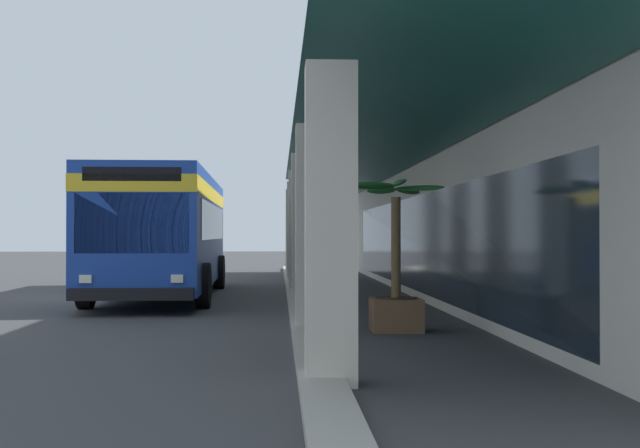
{
  "coord_description": "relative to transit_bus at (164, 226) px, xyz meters",
  "views": [
    {
      "loc": [
        22.17,
        4.5,
        1.62
      ],
      "look_at": [
        1.98,
        5.48,
        1.87
      ],
      "focal_mm": 47.78,
      "sensor_mm": 36.0,
      "label": 1
    }
  ],
  "objects": [
    {
      "name": "transit_bus",
      "position": [
        0.0,
        0.0,
        0.0
      ],
      "size": [
        11.25,
        2.97,
        3.34
      ],
      "color": "#193D9E",
      "rests_on": "ground"
    },
    {
      "name": "potted_palm",
      "position": [
        8.29,
        4.97,
        -1.19
      ],
      "size": [
        1.61,
        1.66,
        2.55
      ],
      "color": "brown",
      "rests_on": "ground"
    },
    {
      "name": "ground",
      "position": [
        0.33,
        6.5,
        -1.85
      ],
      "size": [
        120.0,
        120.0,
        0.0
      ],
      "primitive_type": "plane",
      "color": "#38383A"
    },
    {
      "name": "curb_strip",
      "position": [
        0.46,
        3.46,
        -1.79
      ],
      "size": [
        37.0,
        0.5,
        0.12
      ],
      "primitive_type": "cube",
      "color": "#9E998E",
      "rests_on": "ground"
    }
  ]
}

